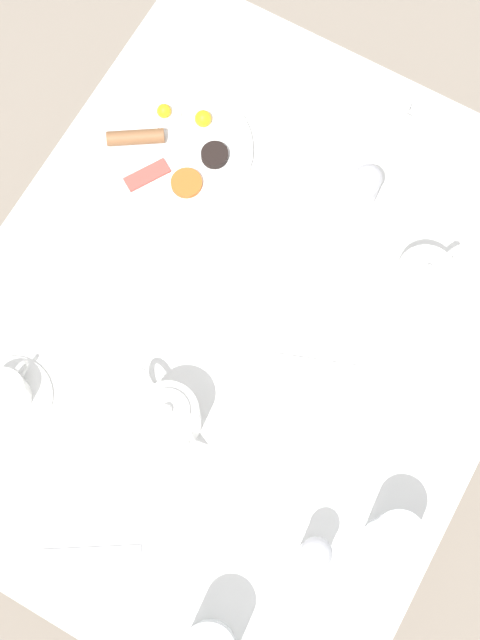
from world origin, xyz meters
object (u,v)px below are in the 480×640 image
breakfast_plate (175,148)px  pepper_grinder (315,554)px  teapot_near (422,282)px  water_glass_tall (393,540)px  spoon_for_tea (308,103)px  fork_by_plate (90,552)px  teapot_far (169,416)px  napkin_folded (315,390)px  creamer_jug (393,110)px  salt_grinder (365,187)px  knife_by_plate (94,270)px  teacup_with_saucer_right (7,394)px

breakfast_plate → pepper_grinder: pepper_grinder is taller
breakfast_plate → teapot_near: bearing=-3.2°
water_glass_tall → spoon_for_tea: size_ratio=0.83×
breakfast_plate → fork_by_plate: bearing=-70.3°
teapot_far → breakfast_plate: bearing=149.5°
breakfast_plate → napkin_folded: 0.51m
creamer_jug → salt_grinder: 0.19m
salt_grinder → napkin_folded: 0.36m
napkin_folded → spoon_for_tea: 0.55m
knife_by_plate → fork_by_plate: bearing=-58.7°
teapot_near → teacup_with_saucer_right: teapot_near is taller
teapot_far → water_glass_tall: 0.40m
teapot_far → knife_by_plate: 0.31m
knife_by_plate → teapot_far: bearing=-32.9°
teacup_with_saucer_right → creamer_jug: (0.32, 0.79, 0.00)m
teacup_with_saucer_right → fork_by_plate: (0.25, -0.15, -0.03)m
teapot_near → creamer_jug: 0.34m
fork_by_plate → teapot_far: bearing=88.6°
teapot_near → pepper_grinder: (0.05, -0.49, 0.01)m
pepper_grinder → teapot_near: bearing=95.9°
teacup_with_saucer_right → knife_by_plate: bearing=89.6°
napkin_folded → fork_by_plate: bearing=-114.7°
creamer_jug → napkin_folded: creamer_jug is taller
water_glass_tall → creamer_jug: size_ratio=1.66×
spoon_for_tea → creamer_jug: bearing=18.6°
teapot_near → napkin_folded: bearing=1.7°
breakfast_plate → water_glass_tall: water_glass_tall is taller
teapot_far → teacup_with_saucer_right: teapot_far is taller
teapot_far → fork_by_plate: bearing=-61.6°
salt_grinder → fork_by_plate: (-0.10, -0.76, -0.06)m
teapot_far → knife_by_plate: size_ratio=0.91×
breakfast_plate → spoon_for_tea: (0.17, 0.21, -0.01)m
water_glass_tall → spoon_for_tea: 0.81m
breakfast_plate → napkin_folded: size_ratio=1.52×
pepper_grinder → napkin_folded: (-0.12, 0.24, -0.06)m
napkin_folded → spoon_for_tea: napkin_folded is taller
salt_grinder → napkin_folded: (0.09, -0.35, -0.06)m
teacup_with_saucer_right → napkin_folded: 0.52m
teacup_with_saucer_right → spoon_for_tea: teacup_with_saucer_right is taller
salt_grinder → napkin_folded: salt_grinder is taller
napkin_folded → fork_by_plate: 0.45m
creamer_jug → breakfast_plate: bearing=-140.9°
teapot_far → creamer_jug: bearing=114.5°
teapot_far → teapot_near: bearing=87.6°
spoon_for_tea → teapot_near: bearing=-34.4°
teapot_near → napkin_folded: (-0.07, -0.24, -0.05)m
breakfast_plate → teacup_with_saucer_right: (-0.01, -0.54, 0.02)m
creamer_jug → napkin_folded: size_ratio=0.45×
salt_grinder → knife_by_plate: salt_grinder is taller
teapot_near → teacup_with_saucer_right: size_ratio=1.29×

